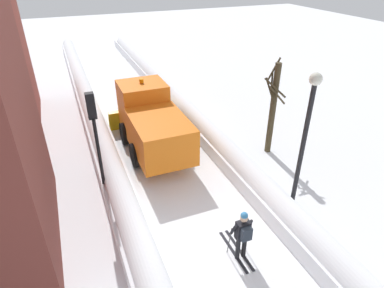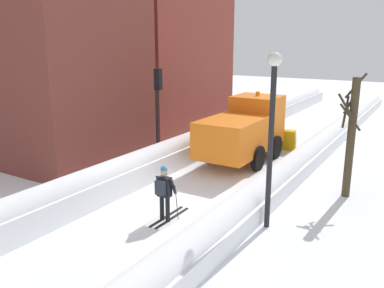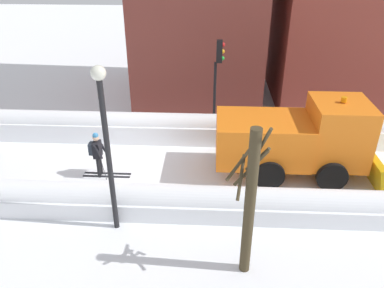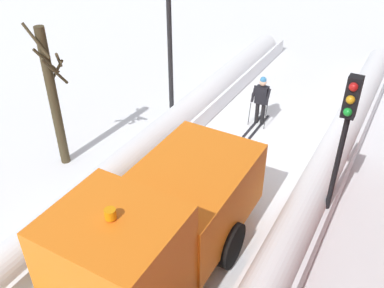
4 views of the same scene
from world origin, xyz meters
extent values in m
cube|color=white|center=(-2.55, 10.00, 0.43)|extent=(1.10, 36.00, 0.85)
cylinder|color=white|center=(-2.55, 10.00, 0.85)|extent=(0.90, 34.20, 0.90)
cube|color=brown|center=(-8.71, 11.04, 4.60)|extent=(6.88, 8.79, 9.21)
cube|color=orange|center=(-0.24, 5.14, 1.40)|extent=(2.30, 3.40, 1.60)
cube|color=orange|center=(-0.24, 7.84, 1.75)|extent=(2.20, 2.00, 2.30)
cube|color=black|center=(-0.24, 8.80, 2.26)|extent=(1.85, 0.06, 1.01)
cube|color=gold|center=(-0.24, 9.19, 0.55)|extent=(3.20, 0.46, 1.13)
cylinder|color=orange|center=(-0.24, 7.84, 3.02)|extent=(0.20, 0.20, 0.18)
cylinder|color=black|center=(-1.39, 7.54, 0.55)|extent=(0.25, 1.10, 1.10)
cylinder|color=black|center=(0.91, 7.54, 0.55)|extent=(0.25, 1.10, 1.10)
cylinder|color=black|center=(-1.39, 5.34, 0.55)|extent=(0.25, 1.10, 1.10)
cylinder|color=black|center=(0.91, 5.34, 0.55)|extent=(0.25, 1.10, 1.10)
cylinder|color=black|center=(0.29, -0.94, 0.41)|extent=(0.14, 0.14, 0.82)
cylinder|color=black|center=(0.51, -0.94, 0.41)|extent=(0.14, 0.14, 0.82)
cube|color=black|center=(0.40, -0.94, 1.13)|extent=(0.42, 0.26, 0.62)
cube|color=#262D38|center=(0.40, -1.15, 1.16)|extent=(0.32, 0.16, 0.44)
sphere|color=tan|center=(0.40, -0.94, 1.60)|extent=(0.24, 0.24, 0.24)
sphere|color=teal|center=(0.40, -0.94, 1.70)|extent=(0.22, 0.22, 0.22)
cylinder|color=black|center=(0.14, -0.84, 1.16)|extent=(0.09, 0.33, 0.56)
cylinder|color=black|center=(0.66, -0.84, 1.16)|extent=(0.09, 0.33, 0.56)
cube|color=black|center=(0.29, -0.69, 0.01)|extent=(0.09, 1.80, 0.03)
cube|color=black|center=(0.51, -0.69, 0.01)|extent=(0.09, 1.80, 0.03)
cylinder|color=#262628|center=(0.10, -0.72, 0.60)|extent=(0.02, 0.19, 1.19)
cylinder|color=#262628|center=(0.70, -0.72, 0.60)|extent=(0.02, 0.19, 1.19)
cylinder|color=black|center=(-3.01, 3.35, 1.73)|extent=(0.12, 0.12, 3.46)
cube|color=black|center=(-3.01, 3.49, 3.91)|extent=(0.28, 0.24, 0.90)
sphere|color=red|center=(-3.01, 3.62, 4.19)|extent=(0.18, 0.18, 0.18)
sphere|color=gold|center=(-3.01, 3.62, 3.91)|extent=(0.18, 0.18, 0.18)
sphere|color=green|center=(-3.01, 3.62, 3.63)|extent=(0.18, 0.18, 0.18)
cylinder|color=black|center=(3.28, 0.34, 2.41)|extent=(0.16, 0.16, 4.82)
sphere|color=silver|center=(3.28, 0.34, 5.00)|extent=(0.40, 0.40, 0.40)
cylinder|color=#403522|center=(4.81, 4.22, 2.15)|extent=(0.28, 0.28, 4.30)
cylinder|color=#403522|center=(4.76, 3.96, 2.96)|extent=(0.81, 0.24, 0.90)
cylinder|color=#403522|center=(4.77, 4.43, 3.98)|extent=(0.67, 0.21, 0.92)
cylinder|color=#403522|center=(4.55, 4.20, 3.09)|extent=(0.12, 0.82, 1.03)
cylinder|color=#403522|center=(4.59, 3.95, 3.31)|extent=(0.75, 0.76, 0.80)
cylinder|color=#403522|center=(4.66, 4.32, 3.41)|extent=(0.37, 0.51, 0.82)
camera|label=1|loc=(-3.72, -7.03, 8.21)|focal=30.85mm
camera|label=2|loc=(7.24, -10.47, 5.50)|focal=37.72mm
camera|label=3|loc=(12.46, 3.18, 8.04)|focal=35.79mm
camera|label=4|loc=(-3.92, 11.65, 7.81)|focal=39.59mm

